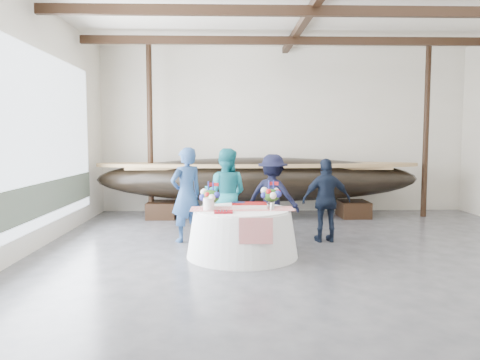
{
  "coord_description": "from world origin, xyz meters",
  "views": [
    {
      "loc": [
        -1.56,
        -6.95,
        1.99
      ],
      "look_at": [
        -1.31,
        2.31,
        1.18
      ],
      "focal_mm": 35.0,
      "sensor_mm": 36.0,
      "label": 1
    }
  ],
  "objects": [
    {
      "name": "banquet_table",
      "position": [
        -1.31,
        0.91,
        0.41
      ],
      "size": [
        1.89,
        1.89,
        0.81
      ],
      "color": "white",
      "rests_on": "ground"
    },
    {
      "name": "floor",
      "position": [
        0.0,
        0.0,
        0.0
      ],
      "size": [
        10.0,
        12.0,
        0.01
      ],
      "primitive_type": "cube",
      "color": "#3D3D42",
      "rests_on": "ground"
    },
    {
      "name": "pavilion_structure",
      "position": [
        0.0,
        0.83,
        4.0
      ],
      "size": [
        9.8,
        11.76,
        4.5
      ],
      "color": "black",
      "rests_on": "ground"
    },
    {
      "name": "guest_woman_teal",
      "position": [
        -1.6,
        2.3,
        0.91
      ],
      "size": [
        1.01,
        0.86,
        1.81
      ],
      "primitive_type": "imported",
      "rotation": [
        0.0,
        0.0,
        2.92
      ],
      "color": "teal",
      "rests_on": "ground"
    },
    {
      "name": "tabletop_items",
      "position": [
        -1.37,
        1.04,
        0.96
      ],
      "size": [
        1.75,
        0.95,
        0.4
      ],
      "color": "red",
      "rests_on": "banquet_table"
    },
    {
      "name": "guest_man_left",
      "position": [
        -0.64,
        2.45,
        0.84
      ],
      "size": [
        1.25,
        1.04,
        1.69
      ],
      "primitive_type": "imported",
      "rotation": [
        0.0,
        0.0,
        2.7
      ],
      "color": "black",
      "rests_on": "ground"
    },
    {
      "name": "guest_woman_blue",
      "position": [
        -2.36,
        2.1,
        0.92
      ],
      "size": [
        0.8,
        0.75,
        1.84
      ],
      "primitive_type": "imported",
      "rotation": [
        0.0,
        0.0,
        3.76
      ],
      "color": "navy",
      "rests_on": "ground"
    },
    {
      "name": "wall_back",
      "position": [
        0.0,
        6.0,
        2.25
      ],
      "size": [
        10.0,
        0.02,
        4.5
      ],
      "primitive_type": "cube",
      "color": "silver",
      "rests_on": "ground"
    },
    {
      "name": "longboat_display",
      "position": [
        -0.77,
        4.88,
        0.98
      ],
      "size": [
        8.17,
        1.63,
        1.53
      ],
      "color": "black",
      "rests_on": "ground"
    },
    {
      "name": "guest_man_right",
      "position": [
        0.36,
        1.99,
        0.81
      ],
      "size": [
        0.98,
        0.47,
        1.62
      ],
      "primitive_type": "imported",
      "rotation": [
        0.0,
        0.0,
        3.22
      ],
      "color": "black",
      "rests_on": "ground"
    },
    {
      "name": "open_bay",
      "position": [
        -4.95,
        1.0,
        1.83
      ],
      "size": [
        0.03,
        7.0,
        3.2
      ],
      "color": "silver",
      "rests_on": "ground"
    }
  ]
}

